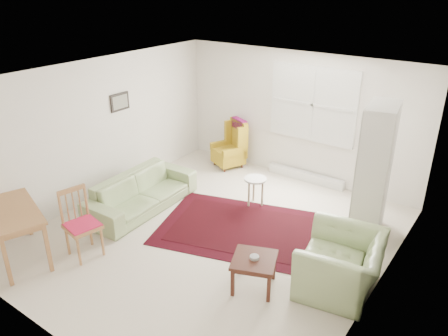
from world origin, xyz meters
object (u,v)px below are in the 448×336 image
Objects in this scene: sofa at (141,186)px; desk at (17,234)px; wingback_chair at (228,144)px; stool at (255,191)px; coffee_table at (254,273)px; desk_chair at (82,225)px; armchair at (341,259)px; cabinet at (374,172)px.

desk is at bearing 167.57° from sofa.
wingback_chair reaches higher than stool.
coffee_table is 0.54× the size of desk_chair.
wingback_chair is (-3.46, 2.40, 0.06)m from armchair.
wingback_chair is 0.81× the size of desk.
desk_chair reaches higher than coffee_table.
sofa is 1.00× the size of cabinet.
cabinet is 4.38m from desk_chair.
coffee_table is at bearing -117.70° from cabinet.
armchair is at bearing -54.54° from desk_chair.
coffee_table is at bearing 24.54° from desk.
stool is (-1.19, 1.93, 0.04)m from coffee_table.
desk is (-1.90, -3.34, 0.13)m from stool.
stool is 0.51× the size of desk_chair.
coffee_table is (2.72, -0.67, -0.20)m from sofa.
sofa is 2.07× the size of wingback_chair.
coffee_table is at bearing -58.38° from stool.
desk reaches higher than stool.
coffee_table is 0.44× the size of desk.
stool is at bearing 60.30° from desk.
sofa is 3.83m from cabinet.
sofa reaches higher than desk.
desk is at bearing -119.70° from stool.
sofa is 1.99m from stool.
sofa is 4.01× the size of stool.
desk_chair is (-3.29, -1.46, 0.06)m from armchair.
armchair is 1.14m from coffee_table.
sofa is 3.81× the size of coffee_table.
cabinet reaches higher than desk.
wingback_chair is at bearing -134.86° from armchair.
stool is (-2.10, 1.28, -0.19)m from armchair.
wingback_chair reaches higher than coffee_table.
desk_chair is at bearing -113.56° from stool.
cabinet is at bearing -34.35° from desk_chair.
armchair is at bearing -31.47° from stool.
desk is at bearing -155.46° from coffee_table.
stool is 3.00m from desk_chair.
stool is 2.10m from cabinet.
wingback_chair is 4.48m from desk.
cabinet reaches higher than coffee_table.
sofa is at bearing -140.75° from stool.
cabinet is (1.92, 0.28, 0.79)m from stool.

